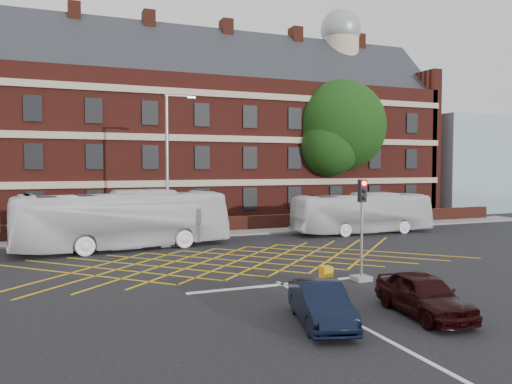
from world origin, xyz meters
name	(u,v)px	position (x,y,z in m)	size (l,w,h in m)	color
ground	(252,268)	(0.00, 0.00, 0.00)	(120.00, 120.00, 0.00)	black
victorian_building	(164,132)	(0.25, 22.00, 7.84)	(51.00, 12.17, 20.40)	#531C15
boundary_wall	(186,226)	(0.00, 13.00, 0.55)	(56.00, 0.50, 1.10)	#522015
far_pavement	(190,235)	(0.00, 12.00, 0.06)	(60.00, 3.00, 0.12)	slate
glass_block	(469,164)	(34.00, 21.00, 5.00)	(14.00, 10.00, 10.00)	#99B2BF
box_junction_hatching	(237,261)	(0.00, 2.00, 0.01)	(11.50, 0.12, 0.02)	#CC990C
stop_line	(282,284)	(0.00, -3.50, 0.01)	(8.00, 0.30, 0.02)	silver
centre_line	(377,335)	(0.00, -10.00, 0.01)	(0.15, 14.00, 0.02)	silver
bus_left	(124,220)	(-4.96, 7.81, 1.71)	(2.88, 12.30, 3.43)	silver
bus_right	(362,213)	(11.76, 8.46, 1.45)	(2.44, 10.44, 2.91)	silver
car_navy	(321,304)	(-1.03, -8.58, 0.64)	(1.35, 3.88, 1.28)	black
car_maroon	(424,294)	(2.50, -9.00, 0.69)	(1.63, 4.06, 1.38)	black
deciduous_tree	(340,132)	(14.65, 16.47, 7.80)	(8.14, 8.05, 12.40)	black
traffic_light_near	(362,239)	(3.40, -4.07, 1.76)	(0.70, 0.70, 4.27)	slate
street_lamp	(169,194)	(-2.26, 8.09, 3.15)	(2.25, 1.00, 9.12)	slate
utility_cabinet	(326,279)	(1.16, -5.03, 0.48)	(0.40, 0.44, 0.96)	#E79F0D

